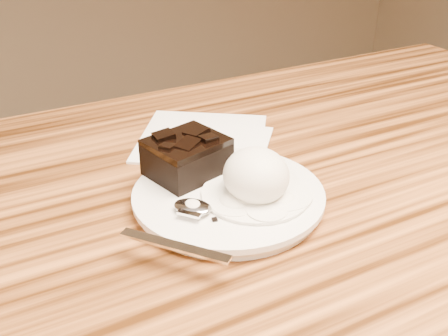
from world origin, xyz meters
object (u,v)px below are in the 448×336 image
plate (228,198)px  ice_cream_scoop (256,175)px  brownie (187,159)px  napkin (202,137)px  spoon (193,208)px

plate → ice_cream_scoop: size_ratio=2.84×
plate → ice_cream_scoop: bearing=-45.9°
plate → brownie: (-0.02, 0.06, 0.03)m
brownie → napkin: (0.07, 0.11, -0.03)m
ice_cream_scoop → spoon: ice_cream_scoop is taller
ice_cream_scoop → spoon: 0.07m
spoon → napkin: bearing=22.4°
ice_cream_scoop → spoon: (-0.07, 0.00, -0.02)m
plate → ice_cream_scoop: ice_cream_scoop is taller
spoon → napkin: 0.21m
brownie → spoon: (-0.03, -0.07, -0.01)m
ice_cream_scoop → napkin: (0.03, 0.18, -0.04)m
ice_cream_scoop → spoon: size_ratio=0.45×
brownie → ice_cream_scoop: bearing=-60.4°
plate → brownie: brownie is taller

